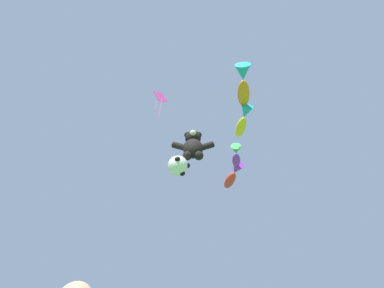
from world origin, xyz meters
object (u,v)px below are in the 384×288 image
at_px(diamond_kite, 160,99).
at_px(fish_kite_goldfin, 243,120).
at_px(fish_kite_tangerine, 243,83).
at_px(fish_kite_violet, 236,155).
at_px(fish_kite_crimson, 233,175).
at_px(teddy_bear_kite, 193,145).
at_px(soccer_ball_kite, 178,166).

bearing_deg(diamond_kite, fish_kite_goldfin, 5.67).
distance_m(fish_kite_tangerine, fish_kite_violet, 4.31).
bearing_deg(fish_kite_tangerine, fish_kite_goldfin, 84.96).
distance_m(fish_kite_goldfin, diamond_kite, 5.07).
xyz_separation_m(fish_kite_tangerine, fish_kite_crimson, (-0.06, 5.98, -0.28)).
xyz_separation_m(fish_kite_goldfin, fish_kite_crimson, (-0.23, 3.96, -0.08)).
height_order(fish_kite_goldfin, fish_kite_violet, fish_kite_goldfin).
bearing_deg(fish_kite_goldfin, fish_kite_violet, 95.54).
bearing_deg(fish_kite_goldfin, diamond_kite, -174.33).
height_order(teddy_bear_kite, fish_kite_violet, fish_kite_violet).
bearing_deg(teddy_bear_kite, fish_kite_goldfin, -6.88).
distance_m(soccer_ball_kite, fish_kite_crimson, 5.66).
bearing_deg(teddy_bear_kite, fish_kite_violet, 37.17).
distance_m(fish_kite_goldfin, fish_kite_crimson, 3.97).
xyz_separation_m(fish_kite_crimson, diamond_kite, (-4.48, -4.43, 1.87)).
relative_size(teddy_bear_kite, fish_kite_goldfin, 1.06).
relative_size(fish_kite_tangerine, diamond_kite, 0.81).
relative_size(fish_kite_violet, diamond_kite, 0.56).
relative_size(soccer_ball_kite, fish_kite_goldfin, 0.50).
bearing_deg(soccer_ball_kite, fish_kite_violet, 28.17).
xyz_separation_m(soccer_ball_kite, fish_kite_violet, (3.24, 1.73, 2.99)).
relative_size(soccer_ball_kite, diamond_kite, 0.35).
height_order(fish_kite_goldfin, diamond_kite, diamond_kite).
xyz_separation_m(teddy_bear_kite, fish_kite_violet, (2.55, 1.93, 1.65)).
relative_size(fish_kite_goldfin, diamond_kite, 0.70).
relative_size(teddy_bear_kite, fish_kite_tangerine, 0.92).
bearing_deg(fish_kite_crimson, soccer_ball_kite, -133.23).
height_order(fish_kite_tangerine, fish_kite_violet, fish_kite_tangerine).
height_order(soccer_ball_kite, fish_kite_tangerine, fish_kite_tangerine).
xyz_separation_m(fish_kite_tangerine, fish_kite_violet, (-0.04, 4.29, -0.45)).
xyz_separation_m(soccer_ball_kite, fish_kite_tangerine, (3.28, -2.55, 3.44)).
height_order(soccer_ball_kite, fish_kite_violet, fish_kite_violet).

